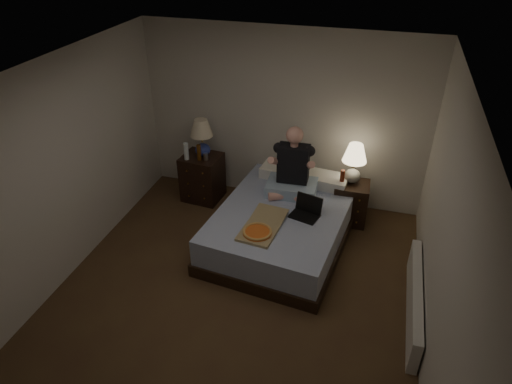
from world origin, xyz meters
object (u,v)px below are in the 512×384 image
(pizza_box, at_px, (257,233))
(water_bottle, at_px, (186,151))
(person, at_px, (293,162))
(soda_can, at_px, (206,157))
(beer_bottle_right, at_px, (342,178))
(nightstand_right, at_px, (350,202))
(beer_bottle_left, at_px, (199,152))
(nightstand_left, at_px, (203,177))
(lamp_left, at_px, (202,138))
(lamp_right, at_px, (354,164))
(radiator, at_px, (414,300))
(laptop, at_px, (305,209))
(bed, at_px, (282,226))

(pizza_box, bearing_deg, water_bottle, 145.43)
(person, relative_size, pizza_box, 1.22)
(soda_can, height_order, beer_bottle_right, beer_bottle_right)
(nightstand_right, xyz_separation_m, beer_bottle_left, (-2.16, -0.11, 0.52))
(nightstand_left, height_order, water_bottle, water_bottle)
(beer_bottle_left, bearing_deg, water_bottle, -169.22)
(lamp_left, relative_size, lamp_right, 1.00)
(person, bearing_deg, lamp_left, 163.69)
(lamp_right, relative_size, radiator, 0.35)
(lamp_left, xyz_separation_m, radiator, (3.01, -1.57, -0.78))
(lamp_right, height_order, water_bottle, lamp_right)
(nightstand_right, bearing_deg, laptop, -123.48)
(bed, xyz_separation_m, radiator, (1.65, -0.81, -0.05))
(laptop, xyz_separation_m, pizza_box, (-0.45, -0.52, -0.08))
(laptop, bearing_deg, bed, -177.53)
(nightstand_left, xyz_separation_m, nightstand_right, (2.18, 0.01, -0.05))
(nightstand_left, height_order, beer_bottle_right, beer_bottle_right)
(nightstand_left, distance_m, person, 1.57)
(bed, relative_size, nightstand_left, 2.91)
(beer_bottle_left, bearing_deg, soda_can, 13.22)
(nightstand_left, bearing_deg, beer_bottle_left, -74.86)
(nightstand_left, bearing_deg, soda_can, -31.27)
(lamp_right, bearing_deg, pizza_box, -123.65)
(beer_bottle_left, distance_m, radiator, 3.40)
(bed, height_order, nightstand_right, nightstand_right)
(lamp_left, bearing_deg, beer_bottle_right, -2.52)
(soda_can, bearing_deg, person, -9.75)
(lamp_right, distance_m, water_bottle, 2.32)
(beer_bottle_left, bearing_deg, person, -8.24)
(lamp_left, height_order, person, person)
(nightstand_right, height_order, soda_can, soda_can)
(soda_can, height_order, beer_bottle_left, beer_bottle_left)
(person, distance_m, radiator, 2.19)
(radiator, bearing_deg, nightstand_left, 152.92)
(nightstand_right, height_order, water_bottle, water_bottle)
(soda_can, relative_size, radiator, 0.06)
(bed, bearing_deg, lamp_left, 157.24)
(soda_can, relative_size, person, 0.11)
(lamp_left, height_order, laptop, lamp_left)
(person, bearing_deg, water_bottle, 170.96)
(soda_can, xyz_separation_m, pizza_box, (1.12, -1.24, -0.20))
(nightstand_right, distance_m, beer_bottle_right, 0.44)
(beer_bottle_right, bearing_deg, nightstand_left, 178.21)
(nightstand_left, relative_size, lamp_right, 1.25)
(lamp_right, xyz_separation_m, person, (-0.74, -0.37, 0.10))
(lamp_left, relative_size, person, 0.60)
(nightstand_right, distance_m, person, 1.07)
(soda_can, xyz_separation_m, radiator, (2.92, -1.47, -0.55))
(lamp_right, xyz_separation_m, laptop, (-0.47, -0.87, -0.24))
(bed, bearing_deg, radiator, -19.77)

